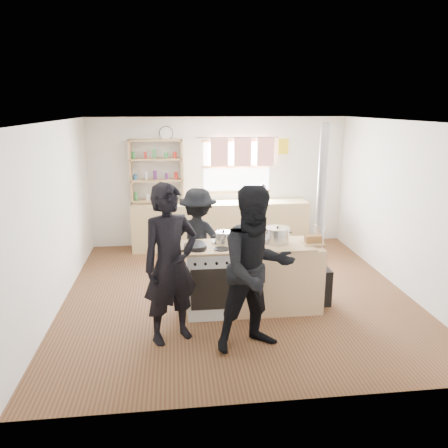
% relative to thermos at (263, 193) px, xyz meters
% --- Properties ---
extents(ground, '(5.00, 5.00, 0.01)m').
position_rel_thermos_xyz_m(ground, '(-0.84, -2.22, -1.07)').
color(ground, brown).
rests_on(ground, ground).
extents(back_counter, '(3.40, 0.55, 0.90)m').
position_rel_thermos_xyz_m(back_counter, '(-0.84, 0.00, -0.62)').
color(back_counter, tan).
rests_on(back_counter, ground).
extents(shelving_unit, '(1.00, 0.28, 1.20)m').
position_rel_thermos_xyz_m(shelving_unit, '(-2.04, 0.12, 0.45)').
color(shelving_unit, tan).
rests_on(shelving_unit, back_counter).
extents(thermos, '(0.10, 0.10, 0.33)m').
position_rel_thermos_xyz_m(thermos, '(0.00, 0.00, 0.00)').
color(thermos, silver).
rests_on(thermos, back_counter).
extents(cooking_island, '(1.97, 0.64, 0.93)m').
position_rel_thermos_xyz_m(cooking_island, '(-0.69, -2.77, -0.60)').
color(cooking_island, white).
rests_on(cooking_island, ground).
extents(skillet_greens, '(0.42, 0.42, 0.05)m').
position_rel_thermos_xyz_m(skillet_greens, '(-1.47, -2.84, -0.11)').
color(skillet_greens, black).
rests_on(skillet_greens, cooking_island).
extents(roast_tray, '(0.43, 0.37, 0.07)m').
position_rel_thermos_xyz_m(roast_tray, '(-0.73, -2.70, -0.10)').
color(roast_tray, silver).
rests_on(roast_tray, cooking_island).
extents(stockpot_stove, '(0.22, 0.22, 0.18)m').
position_rel_thermos_xyz_m(stockpot_stove, '(-1.09, -2.67, -0.06)').
color(stockpot_stove, '#BCBCBF').
rests_on(stockpot_stove, cooking_island).
extents(stockpot_counter, '(0.32, 0.32, 0.24)m').
position_rel_thermos_xyz_m(stockpot_counter, '(-0.37, -2.74, -0.03)').
color(stockpot_counter, silver).
rests_on(stockpot_counter, cooking_island).
extents(bread_board, '(0.28, 0.20, 0.12)m').
position_rel_thermos_xyz_m(bread_board, '(0.09, -2.84, -0.09)').
color(bread_board, tan).
rests_on(bread_board, cooking_island).
extents(flue_heater, '(0.35, 0.35, 2.50)m').
position_rel_thermos_xyz_m(flue_heater, '(0.23, -2.68, -0.42)').
color(flue_heater, black).
rests_on(flue_heater, ground).
extents(person_near_left, '(0.82, 0.71, 1.89)m').
position_rel_thermos_xyz_m(person_near_left, '(-1.78, -3.43, -0.12)').
color(person_near_left, black).
rests_on(person_near_left, ground).
extents(person_near_right, '(1.08, 0.94, 1.89)m').
position_rel_thermos_xyz_m(person_near_right, '(-0.84, -3.73, -0.12)').
color(person_near_right, black).
rests_on(person_near_right, ground).
extents(person_far, '(1.14, 0.91, 1.55)m').
position_rel_thermos_xyz_m(person_far, '(-1.38, -1.95, -0.29)').
color(person_far, black).
rests_on(person_far, ground).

